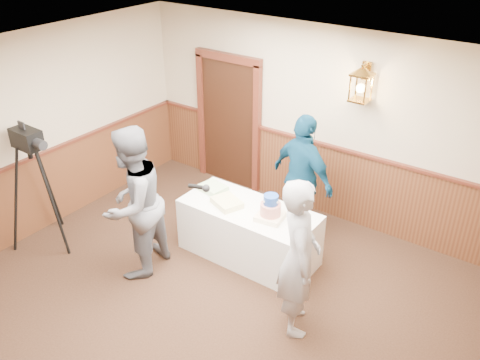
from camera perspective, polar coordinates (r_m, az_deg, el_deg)
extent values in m
plane|color=black|center=(5.78, -9.09, -18.16)|extent=(7.00, 7.00, 0.00)
cube|color=#C5B894|center=(7.39, 9.08, 6.20)|extent=(6.00, 0.02, 2.80)
cube|color=white|center=(4.22, -12.02, 8.87)|extent=(6.00, 7.00, 0.02)
cube|color=#4C2715|center=(7.73, 8.54, 0.34)|extent=(5.98, 0.04, 1.10)
cube|color=#502115|center=(7.47, 8.80, 4.14)|extent=(5.98, 0.07, 0.04)
cube|color=black|center=(8.25, -1.21, 6.39)|extent=(1.00, 0.06, 2.10)
cube|color=white|center=(6.71, 0.99, -5.88)|extent=(1.80, 0.80, 0.75)
cube|color=#FFE8C2|center=(6.29, 3.42, -4.10)|extent=(0.36, 0.36, 0.06)
cylinder|color=#BF1502|center=(6.24, 3.45, -3.27)|extent=(0.26, 0.26, 0.15)
cylinder|color=#1D4299|center=(6.17, 3.49, -2.21)|extent=(0.18, 0.18, 0.12)
cube|color=#D6C280|center=(6.55, -1.49, -2.54)|extent=(0.46, 0.41, 0.08)
cube|color=#B6E4A1|center=(6.88, -3.04, -0.92)|extent=(0.39, 0.33, 0.08)
imported|color=slate|center=(6.28, -11.93, -2.61)|extent=(0.89, 1.06, 1.97)
cylinder|color=black|center=(5.42, -4.88, -0.76)|extent=(0.23, 0.05, 0.09)
sphere|color=black|center=(5.33, -3.83, -0.93)|extent=(0.08, 0.08, 0.08)
imported|color=#99999F|center=(5.40, 6.63, -8.68)|extent=(0.75, 0.81, 1.85)
imported|color=navy|center=(6.91, 7.05, 0.16)|extent=(1.15, 0.74, 1.82)
cube|color=black|center=(6.92, -22.85, 4.29)|extent=(0.42, 0.24, 0.25)
cylinder|color=black|center=(6.71, -21.59, 3.77)|extent=(0.17, 0.13, 0.12)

